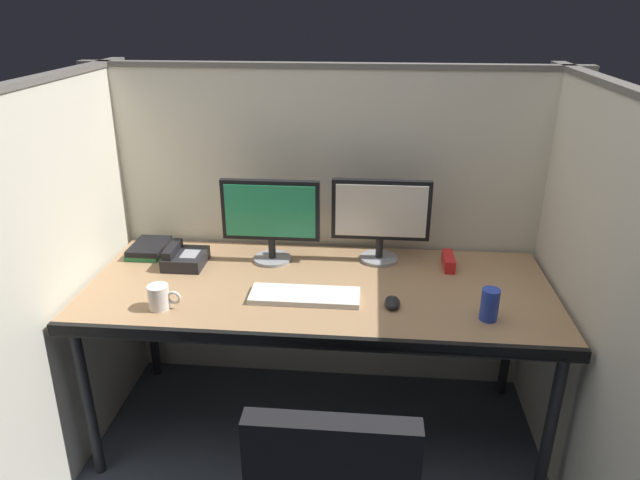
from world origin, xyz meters
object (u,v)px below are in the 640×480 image
desk (319,297)px  red_stapler (448,261)px  monitor_right (381,215)px  coffee_mug (160,297)px  desk_phone (184,258)px  keyboard_main (305,296)px  book_stack (149,248)px  computer_mouse (392,302)px  soda_can (490,305)px  monitor_left (271,215)px

desk → red_stapler: (0.55, 0.23, 0.08)m
monitor_right → coffee_mug: (-0.83, -0.51, -0.17)m
desk_phone → keyboard_main: bearing=-24.4°
monitor_right → book_stack: monitor_right is taller
book_stack → desk_phone: size_ratio=1.12×
red_stapler → book_stack: (-1.36, 0.03, -0.00)m
computer_mouse → desk: bearing=154.9°
book_stack → soda_can: bearing=-17.6°
desk → red_stapler: size_ratio=12.67×
coffee_mug → book_stack: bearing=115.1°
coffee_mug → red_stapler: bearing=22.2°
computer_mouse → red_stapler: 0.45m
desk → book_stack: 0.86m
desk → red_stapler: red_stapler is taller
desk → keyboard_main: keyboard_main is taller
desk → keyboard_main: bearing=-113.3°
coffee_mug → red_stapler: 1.22m
keyboard_main → book_stack: (-0.77, 0.36, 0.01)m
keyboard_main → soda_can: 0.70m
desk → red_stapler: 0.60m
computer_mouse → red_stapler: size_ratio=0.64×
desk → coffee_mug: bearing=-158.5°
coffee_mug → soda_can: 1.23m
red_stapler → monitor_left: bearing=179.9°
book_stack → soda_can: soda_can is taller
soda_can → red_stapler: bearing=102.3°
coffee_mug → book_stack: 0.54m
keyboard_main → computer_mouse: (0.34, -0.03, 0.01)m
monitor_right → keyboard_main: 0.52m
monitor_right → book_stack: bearing=-178.9°
monitor_left → keyboard_main: (0.19, -0.34, -0.20)m
keyboard_main → monitor_right: bearing=52.8°
computer_mouse → desk_phone: size_ratio=0.51×
keyboard_main → red_stapler: size_ratio=2.87×
coffee_mug → book_stack: size_ratio=0.59×
keyboard_main → red_stapler: 0.68m
keyboard_main → book_stack: 0.85m
book_stack → red_stapler: bearing=-1.2°
desk_phone → soda_can: 1.30m
coffee_mug → red_stapler: size_ratio=0.84×
red_stapler → book_stack: size_ratio=0.70×
keyboard_main → book_stack: size_ratio=2.02×
desk → monitor_left: (-0.23, 0.23, 0.27)m
desk → coffee_mug: coffee_mug is taller
monitor_right → soda_can: bearing=-50.5°
red_stapler → book_stack: bearing=178.8°
soda_can → computer_mouse: bearing=169.8°
computer_mouse → soda_can: bearing=-10.2°
computer_mouse → coffee_mug: (-0.88, -0.09, 0.03)m
book_stack → desk_phone: 0.23m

